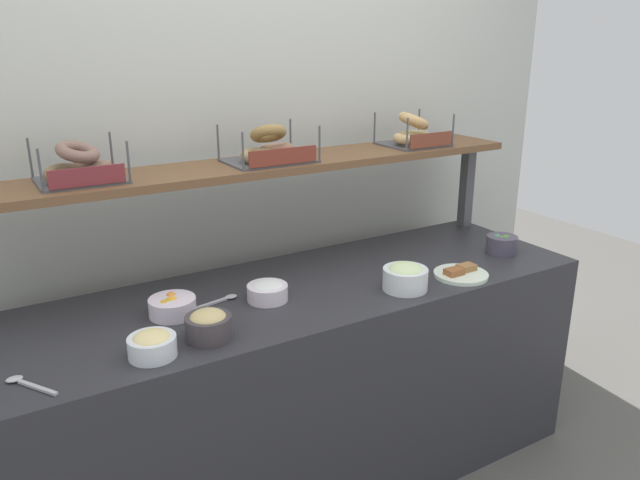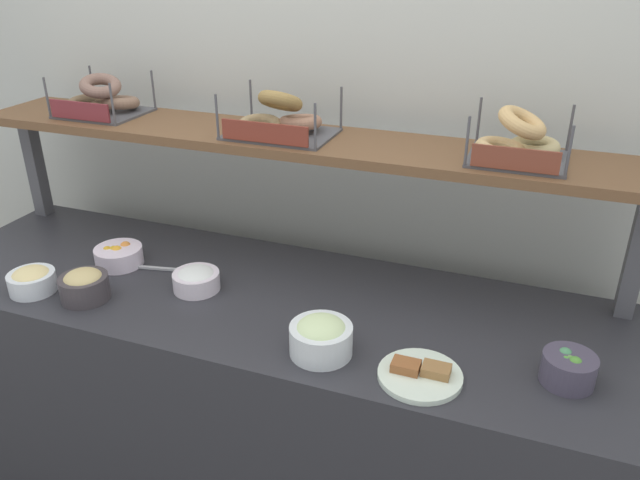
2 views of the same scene
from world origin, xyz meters
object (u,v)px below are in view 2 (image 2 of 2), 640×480
object	(u,v)px
bowl_hummus	(84,285)
bagel_basket_plain	(518,144)
bowl_fruit_salad	(119,255)
serving_spoon_by_edge	(170,269)
bowl_egg_salad	(32,280)
bowl_veggie_mix	(568,368)
serving_plate_white	(420,374)
bagel_basket_poppy	(102,101)
bagel_basket_everything	(280,120)
bowl_cream_cheese	(196,279)
bowl_scallion_spread	(321,337)

from	to	relation	value
bowl_hummus	bagel_basket_plain	size ratio (longest dim) A/B	0.54
bowl_fruit_salad	serving_spoon_by_edge	xyz separation A→B (m)	(0.18, 0.02, -0.03)
bowl_hummus	bowl_egg_salad	size ratio (longest dim) A/B	1.03
bowl_veggie_mix	bagel_basket_plain	distance (m)	0.61
bowl_egg_salad	serving_plate_white	distance (m)	1.22
serving_plate_white	bagel_basket_poppy	size ratio (longest dim) A/B	0.76
serving_plate_white	bagel_basket_everything	size ratio (longest dim) A/B	0.64
bowl_cream_cheese	serving_spoon_by_edge	size ratio (longest dim) A/B	0.81
bowl_veggie_mix	bagel_basket_everything	xyz separation A→B (m)	(-0.92, 0.37, 0.44)
bowl_cream_cheese	bowl_egg_salad	world-z (taller)	bowl_egg_salad
bagel_basket_everything	bagel_basket_plain	xyz separation A→B (m)	(0.71, 0.01, 0.00)
bowl_fruit_salad	bagel_basket_poppy	size ratio (longest dim) A/B	0.57
bowl_hummus	bagel_basket_poppy	distance (m)	0.69
bagel_basket_plain	serving_plate_white	bearing A→B (deg)	-105.40
bowl_cream_cheese	bowl_hummus	xyz separation A→B (m)	(-0.29, -0.17, 0.01)
serving_spoon_by_edge	bowl_scallion_spread	bearing A→B (deg)	-21.52
bowl_hummus	serving_spoon_by_edge	world-z (taller)	bowl_hummus
serving_spoon_by_edge	bowl_veggie_mix	bearing A→B (deg)	-6.73
bowl_cream_cheese	bagel_basket_poppy	world-z (taller)	bagel_basket_poppy
bowl_egg_salad	bowl_fruit_salad	xyz separation A→B (m)	(0.14, 0.24, -0.01)
serving_plate_white	bagel_basket_plain	size ratio (longest dim) A/B	0.78
bowl_veggie_mix	bowl_fruit_salad	bearing A→B (deg)	174.86
serving_plate_white	bagel_basket_plain	world-z (taller)	bagel_basket_plain
bowl_hummus	bagel_basket_plain	distance (m)	1.33
bowl_fruit_salad	bowl_egg_salad	bearing A→B (deg)	-120.12
bowl_scallion_spread	serving_plate_white	bearing A→B (deg)	-2.49
bowl_scallion_spread	bagel_basket_everything	bearing A→B (deg)	123.66
bowl_hummus	serving_plate_white	xyz separation A→B (m)	(1.03, -0.02, -0.04)
bowl_fruit_salad	bagel_basket_poppy	bearing A→B (deg)	126.39
bowl_hummus	serving_plate_white	world-z (taller)	bowl_hummus
bowl_cream_cheese	bagel_basket_poppy	distance (m)	0.76
bagel_basket_everything	serving_spoon_by_edge	bearing A→B (deg)	-144.24
bowl_hummus	bagel_basket_poppy	world-z (taller)	bagel_basket_poppy
serving_spoon_by_edge	serving_plate_white	bearing A→B (deg)	-16.12
bowl_scallion_spread	bagel_basket_everything	size ratio (longest dim) A/B	0.51
serving_spoon_by_edge	bowl_egg_salad	bearing A→B (deg)	-141.30
serving_plate_white	serving_spoon_by_edge	world-z (taller)	serving_plate_white
bagel_basket_everything	bagel_basket_poppy	bearing A→B (deg)	178.16
bagel_basket_everything	serving_plate_white	bearing A→B (deg)	-39.70
bowl_egg_salad	bagel_basket_everything	xyz separation A→B (m)	(0.63, 0.48, 0.44)
bowl_egg_salad	bowl_scallion_spread	bearing A→B (deg)	0.79
serving_spoon_by_edge	bowl_hummus	bearing A→B (deg)	-120.59
serving_plate_white	bowl_cream_cheese	bearing A→B (deg)	165.96
serving_plate_white	bowl_veggie_mix	bearing A→B (deg)	18.28
bowl_egg_salad	bowl_veggie_mix	distance (m)	1.56
bowl_fruit_salad	bowl_veggie_mix	distance (m)	1.42
bowl_egg_salad	bagel_basket_poppy	xyz separation A→B (m)	(-0.05, 0.51, 0.44)
bowl_fruit_salad	bagel_basket_everything	xyz separation A→B (m)	(0.49, 0.24, 0.44)
bowl_fruit_salad	serving_plate_white	bearing A→B (deg)	-12.58
bowl_cream_cheese	bowl_hummus	distance (m)	0.33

